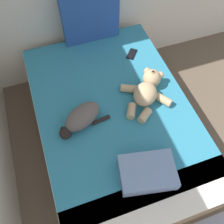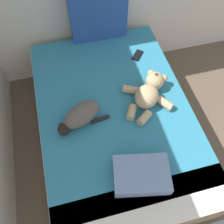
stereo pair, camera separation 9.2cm
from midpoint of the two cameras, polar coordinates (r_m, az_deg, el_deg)
bed at (r=2.39m, az=-0.69°, el=-2.97°), size 1.36×2.01×0.57m
patterned_cushion at (r=2.59m, az=-6.13°, el=21.21°), size 0.57×0.11×0.54m
cat at (r=2.03m, az=-8.52°, el=-1.46°), size 0.44×0.33×0.15m
teddy_bear at (r=2.18m, az=6.92°, el=5.08°), size 0.47×0.50×0.18m
cell_phone at (r=2.56m, az=3.55°, el=13.24°), size 0.15×0.16×0.01m
throw_pillow at (r=1.85m, az=6.73°, el=-13.72°), size 0.45×0.35×0.11m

